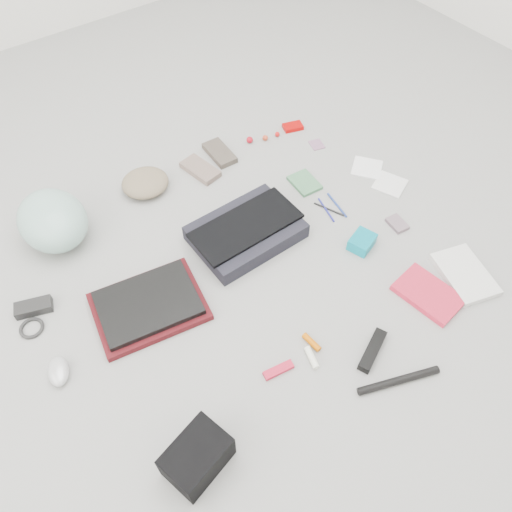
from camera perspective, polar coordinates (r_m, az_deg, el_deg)
ground_plane at (r=1.84m, az=0.00°, el=-0.95°), size 4.00×4.00×0.00m
messenger_bag at (r=1.90m, az=-1.14°, el=2.76°), size 0.40×0.28×0.07m
bag_flap at (r=1.87m, az=-1.16°, el=3.53°), size 0.42×0.19×0.01m
laptop_sleeve at (r=1.76m, az=-12.12°, el=-5.68°), size 0.41×0.33×0.03m
laptop at (r=1.74m, az=-12.25°, el=-5.27°), size 0.37×0.29×0.02m
bike_helmet at (r=2.00m, az=-22.23°, el=3.79°), size 0.25×0.31×0.18m
beanie at (r=2.13m, az=-12.55°, el=8.18°), size 0.24×0.23×0.07m
mitten_left at (r=2.18m, az=-6.38°, el=9.81°), size 0.12×0.19×0.03m
mitten_right at (r=2.25m, az=-4.18°, el=11.67°), size 0.09×0.17×0.03m
power_brick at (r=1.88m, az=-24.07°, el=-5.37°), size 0.13×0.09×0.03m
cable_coil at (r=1.85m, az=-24.26°, el=-7.52°), size 0.10×0.10×0.01m
mouse at (r=1.72m, az=-21.65°, el=-12.14°), size 0.09×0.12×0.04m
camera_bag at (r=1.48m, az=-6.74°, el=-21.85°), size 0.21×0.17×0.12m
multitool at (r=1.62m, az=2.58°, el=-12.89°), size 0.10×0.04×0.02m
toiletry_tube_white at (r=1.64m, az=6.38°, el=-11.47°), size 0.04×0.08×0.02m
toiletry_tube_orange at (r=1.67m, az=6.37°, el=-9.77°), size 0.03×0.07×0.02m
u_lock at (r=1.68m, az=13.16°, el=-10.46°), size 0.16×0.10×0.03m
bike_pump at (r=1.66m, az=15.98°, el=-13.52°), size 0.26×0.12×0.03m
book_red at (r=1.85m, az=19.09°, el=-4.13°), size 0.18×0.24×0.02m
book_white at (r=1.95m, az=22.74°, el=-1.94°), size 0.22×0.27×0.02m
notepad at (r=2.12m, az=5.57°, el=8.33°), size 0.11×0.14×0.02m
pen_blue at (r=2.03m, az=8.03°, el=5.24°), size 0.04×0.13×0.01m
pen_black at (r=2.04m, az=8.36°, el=5.30°), size 0.06×0.13×0.01m
pen_navy at (r=2.06m, az=9.24°, el=5.78°), size 0.03×0.14×0.01m
accordion_wallet at (r=1.92m, az=12.01°, el=1.58°), size 0.12×0.10×0.05m
card_deck at (r=2.03m, az=15.83°, el=3.57°), size 0.07×0.09×0.02m
napkin_top at (r=2.24m, az=12.56°, el=9.80°), size 0.17×0.17×0.01m
napkin_bottom at (r=2.19m, az=15.05°, el=7.92°), size 0.16×0.16×0.01m
lollipop_a at (r=2.31m, az=-0.73°, el=13.13°), size 0.04×0.04×0.03m
lollipop_b at (r=2.32m, az=1.06°, el=13.35°), size 0.03×0.03×0.03m
lollipop_c at (r=2.35m, az=2.45°, el=13.73°), size 0.03×0.03×0.02m
altoids_tin at (r=2.40m, az=4.23°, el=14.52°), size 0.10×0.08×0.02m
stamp_sheet at (r=2.32m, az=6.95°, el=12.52°), size 0.07×0.08×0.00m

